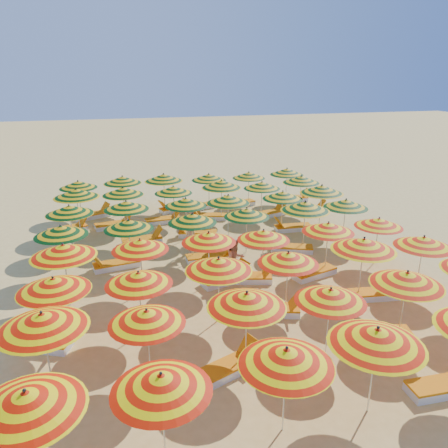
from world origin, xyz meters
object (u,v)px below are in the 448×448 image
at_px(umbrella_31, 126,205).
at_px(lounger_23, 175,209).
at_px(umbrella_42, 78,185).
at_px(umbrella_25, 129,225).
at_px(lounger_20, 271,213).
at_px(lounger_25, 239,204).
at_px(umbrella_43, 122,180).
at_px(lounger_19, 209,216).
at_px(lounger_3, 378,333).
at_px(umbrella_13, 139,278).
at_px(lounger_12, 291,248).
at_px(umbrella_28, 305,206).
at_px(umbrella_30, 69,210).
at_px(umbrella_38, 173,190).
at_px(lounger_13, 143,240).
at_px(umbrella_2, 286,357).
at_px(lounger_10, 115,264).
at_px(umbrella_47, 287,172).
at_px(lounger_0, 445,386).
at_px(umbrella_21, 264,235).
at_px(umbrella_0, 26,401).
at_px(umbrella_32, 186,202).
at_px(umbrella_33, 228,199).
at_px(umbrella_39, 221,184).
at_px(umbrella_8, 247,300).
at_px(umbrella_37, 123,191).
at_px(lounger_8, 249,277).
at_px(lounger_4, 41,343).
at_px(lounger_22, 94,215).
at_px(umbrella_7, 147,317).
at_px(umbrella_23, 379,223).
at_px(umbrella_24, 61,231).
at_px(lounger_2, 229,367).
at_px(umbrella_10, 407,278).
at_px(umbrella_34, 283,195).
at_px(umbrella_3, 377,337).
at_px(umbrella_46, 249,175).
at_px(umbrella_26, 192,218).
at_px(umbrella_15, 288,258).
at_px(lounger_14, 197,233).
at_px(umbrella_12, 54,284).
at_px(umbrella_14, 219,264).
at_px(lounger_11, 209,257).
at_px(lounger_15, 292,227).
at_px(beachgoer_a, 191,239).
at_px(umbrella_41, 301,179).
at_px(umbrella_20, 209,238).
at_px(lounger_5, 273,309).
at_px(umbrella_35, 322,189).
at_px(umbrella_44, 164,178).
at_px(lounger_16, 69,229).
at_px(umbrella_29, 346,204).

relative_size(umbrella_31, lounger_23, 1.10).
bearing_deg(umbrella_42, umbrella_25, -73.27).
xyz_separation_m(lounger_20, lounger_25, (-1.07, 2.08, 0.00)).
height_order(umbrella_43, lounger_19, umbrella_43).
distance_m(umbrella_31, lounger_3, 11.06).
xyz_separation_m(umbrella_13, lounger_12, (6.47, 4.46, -1.57)).
distance_m(umbrella_28, umbrella_30, 9.53).
relative_size(umbrella_38, lounger_13, 1.23).
relative_size(umbrella_2, lounger_10, 1.12).
relative_size(umbrella_47, lounger_0, 1.43).
distance_m(umbrella_21, umbrella_47, 10.15).
xyz_separation_m(umbrella_0, umbrella_32, (4.80, 11.40, -0.13)).
bearing_deg(umbrella_33, umbrella_39, 81.83).
height_order(umbrella_32, lounger_0, umbrella_32).
xyz_separation_m(umbrella_8, umbrella_25, (-2.37, 6.73, -0.12)).
xyz_separation_m(umbrella_37, lounger_8, (3.88, -7.00, -1.64)).
relative_size(lounger_4, lounger_8, 1.00).
bearing_deg(lounger_22, umbrella_7, -105.14).
xyz_separation_m(umbrella_23, umbrella_24, (-11.45, 1.99, 0.07)).
bearing_deg(lounger_2, umbrella_10, -18.89).
bearing_deg(umbrella_34, lounger_0, -92.82).
height_order(umbrella_3, umbrella_46, umbrella_3).
height_order(umbrella_26, lounger_23, umbrella_26).
distance_m(umbrella_15, lounger_14, 7.32).
height_order(lounger_0, lounger_19, same).
xyz_separation_m(umbrella_12, umbrella_14, (4.44, 0.00, 0.04)).
bearing_deg(umbrella_33, lounger_23, 110.76).
height_order(umbrella_33, umbrella_39, umbrella_39).
height_order(lounger_11, lounger_15, same).
bearing_deg(lounger_0, umbrella_12, 155.74).
xyz_separation_m(umbrella_28, beachgoer_a, (-4.63, 0.65, -1.18)).
xyz_separation_m(umbrella_43, lounger_12, (6.31, -7.12, -1.65)).
bearing_deg(umbrella_41, umbrella_20, -133.99).
height_order(umbrella_33, umbrella_34, umbrella_33).
distance_m(lounger_2, lounger_22, 13.94).
relative_size(lounger_5, lounger_22, 1.00).
bearing_deg(umbrella_42, umbrella_37, -45.99).
bearing_deg(umbrella_7, umbrella_24, 109.84).
xyz_separation_m(umbrella_21, beachgoer_a, (-2.01, 2.89, -1.00)).
bearing_deg(umbrella_43, umbrella_35, -28.39).
height_order(umbrella_7, umbrella_24, umbrella_24).
distance_m(umbrella_25, umbrella_38, 5.25).
distance_m(umbrella_7, umbrella_46, 15.12).
height_order(umbrella_38, lounger_25, umbrella_38).
relative_size(umbrella_14, lounger_20, 1.13).
bearing_deg(umbrella_0, umbrella_44, 74.24).
height_order(umbrella_23, umbrella_38, umbrella_38).
height_order(umbrella_8, lounger_16, umbrella_8).
distance_m(umbrella_29, umbrella_39, 6.16).
bearing_deg(umbrella_10, umbrella_12, 166.50).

